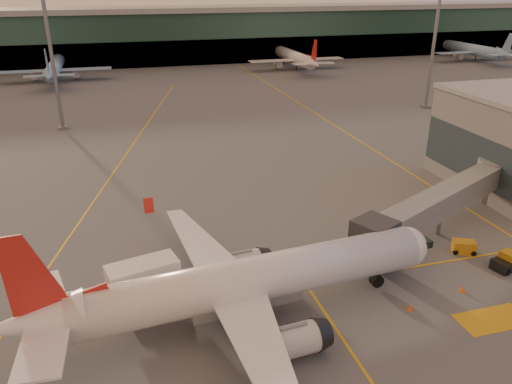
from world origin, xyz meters
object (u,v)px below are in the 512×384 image
object	(u,v)px
main_airplane	(242,284)
catering_truck	(145,283)
pushback_tug	(509,262)
gpu_cart	(464,247)

from	to	relation	value
main_airplane	catering_truck	xyz separation A→B (m)	(-7.41, 3.73, -0.97)
main_airplane	catering_truck	distance (m)	8.35
main_airplane	pushback_tug	xyz separation A→B (m)	(26.88, 0.69, -2.83)
catering_truck	main_airplane	bearing A→B (deg)	-40.00
catering_truck	gpu_cart	distance (m)	32.08
main_airplane	catering_truck	world-z (taller)	main_airplane
catering_truck	pushback_tug	size ratio (longest dim) A/B	1.70
pushback_tug	gpu_cart	bearing A→B (deg)	107.08
main_airplane	gpu_cart	xyz separation A→B (m)	(24.61, 4.44, -2.88)
main_airplane	gpu_cart	bearing A→B (deg)	5.20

